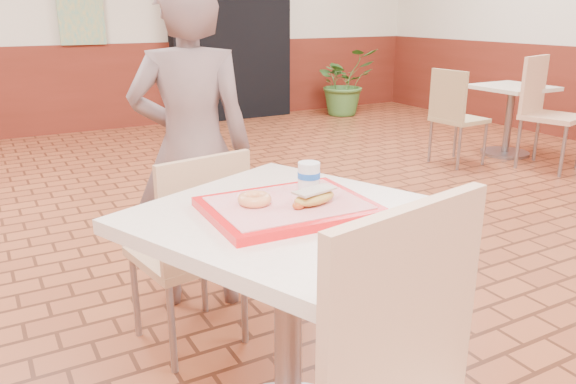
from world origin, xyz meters
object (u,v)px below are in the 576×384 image
customer (192,150)px  chair_second_front (545,107)px  second_table (510,109)px  chair_second_left (455,112)px  potted_plant (344,82)px  ring_donut (255,199)px  main_table (288,294)px  long_john_donut (314,198)px  paper_cup (309,176)px  serving_tray (288,207)px  chair_main_back (194,243)px

customer → chair_second_front: size_ratio=1.54×
second_table → chair_second_left: bearing=-178.8°
second_table → potted_plant: potted_plant is taller
ring_donut → second_table: ring_donut is taller
main_table → second_table: 4.51m
long_john_donut → second_table: size_ratio=0.23×
ring_donut → potted_plant: (3.77, 4.99, -0.42)m
main_table → ring_donut: 0.33m
paper_cup → customer: bearing=91.0°
ring_donut → long_john_donut: long_john_donut is taller
serving_tray → chair_second_left: size_ratio=0.53×
second_table → customer: bearing=-160.7°
customer → chair_second_front: bearing=-145.1°
paper_cup → chair_second_front: size_ratio=0.09×
second_table → potted_plant: size_ratio=0.76×
potted_plant → main_table: bearing=-126.2°
serving_tray → chair_second_front: bearing=27.4°
customer → ring_donut: customer is taller
main_table → second_table: bearing=31.9°
paper_cup → main_table: bearing=-147.5°
main_table → chair_second_left: size_ratio=0.94×
customer → second_table: size_ratio=2.24×
chair_main_back → serving_tray: (0.05, -0.68, 0.36)m
customer → chair_second_front: customer is taller
main_table → potted_plant: size_ratio=0.92×
customer → long_john_donut: customer is taller
paper_cup → second_table: 4.39m
customer → paper_cup: customer is taller
potted_plant → chair_second_left: bearing=-103.1°
chair_second_left → potted_plant: potted_plant is taller
long_john_donut → potted_plant: 6.25m
main_table → second_table: main_table is taller
chair_main_back → potted_plant: bearing=-140.0°
second_table → chair_second_left: (-0.76, -0.02, 0.03)m
paper_cup → potted_plant: 6.12m
customer → potted_plant: size_ratio=1.71×
chair_main_back → long_john_donut: size_ratio=5.55×
long_john_donut → potted_plant: (3.63, 5.08, -0.42)m
main_table → chair_second_left: (3.06, 2.37, -0.06)m
second_table → serving_tray: bearing=-148.1°
paper_cup → chair_second_front: bearing=27.2°
main_table → chair_second_front: chair_second_front is taller
ring_donut → chair_main_back: bearing=86.8°
customer → ring_donut: 1.07m
long_john_donut → second_table: 4.51m
main_table → chair_second_left: chair_second_left is taller
serving_tray → customer: bearing=84.9°
main_table → chair_second_front: 4.17m
chair_second_front → chair_second_left: bearing=130.0°
main_table → serving_tray: serving_tray is taller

